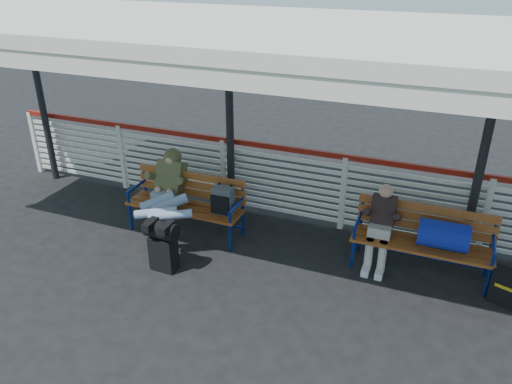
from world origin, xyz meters
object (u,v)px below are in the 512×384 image
at_px(bench_left, 196,199).
at_px(bench_right, 434,235).
at_px(companion_person, 381,226).
at_px(luggage_stack, 163,244).
at_px(traveler_man, 166,200).
at_px(suitcase_side, 506,287).

bearing_deg(bench_left, bench_right, 3.04).
xyz_separation_m(bench_left, bench_right, (3.40, 0.18, 0.02)).
bearing_deg(companion_person, luggage_stack, -155.54).
xyz_separation_m(luggage_stack, bench_left, (-0.04, 1.04, 0.18)).
distance_m(bench_left, traveler_man, 0.48).
bearing_deg(luggage_stack, companion_person, 27.00).
height_order(luggage_stack, suitcase_side, luggage_stack).
bearing_deg(suitcase_side, bench_left, -161.87).
bearing_deg(suitcase_side, luggage_stack, -148.16).
bearing_deg(bench_left, luggage_stack, -88.02).
xyz_separation_m(luggage_stack, bench_right, (3.36, 1.22, 0.21)).
height_order(luggage_stack, bench_right, bench_right).
distance_m(traveler_man, companion_person, 3.06).
xyz_separation_m(traveler_man, suitcase_side, (4.62, 0.23, -0.44)).
bearing_deg(companion_person, traveler_man, -170.05).
relative_size(bench_right, traveler_man, 1.10).
height_order(luggage_stack, companion_person, companion_person).
bearing_deg(bench_left, suitcase_side, -1.59).
distance_m(bench_left, suitcase_side, 4.32).
relative_size(bench_left, companion_person, 1.57).
bearing_deg(bench_right, companion_person, -179.85).
xyz_separation_m(traveler_man, companion_person, (3.02, 0.53, -0.07)).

